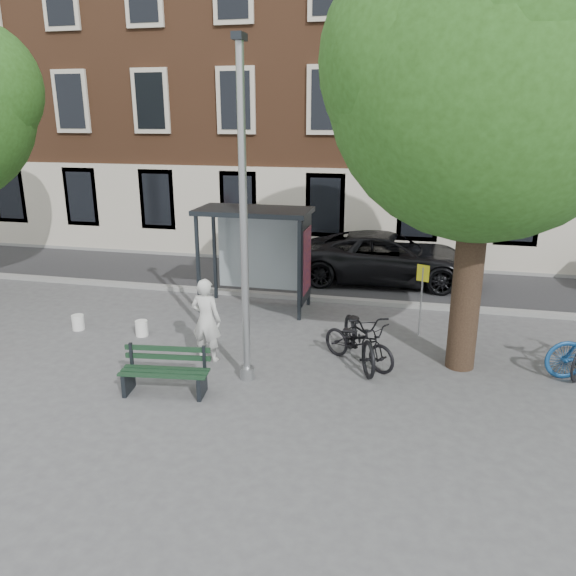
% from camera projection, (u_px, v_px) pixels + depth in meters
% --- Properties ---
extents(ground, '(90.00, 90.00, 0.00)m').
position_uv_depth(ground, '(247.00, 379.00, 10.77)').
color(ground, '#4C4C4F').
rests_on(ground, ground).
extents(road, '(40.00, 4.00, 0.01)m').
position_uv_depth(road, '(314.00, 279.00, 17.28)').
color(road, '#28282B').
rests_on(road, ground).
extents(curb_near, '(40.00, 0.25, 0.12)m').
position_uv_depth(curb_near, '(300.00, 297.00, 15.40)').
color(curb_near, gray).
rests_on(curb_near, ground).
extents(curb_far, '(40.00, 0.25, 0.12)m').
position_uv_depth(curb_far, '(324.00, 262.00, 19.13)').
color(curb_far, gray).
rests_on(curb_far, ground).
extents(building_row, '(30.00, 8.00, 14.00)m').
position_uv_depth(building_row, '(346.00, 55.00, 20.81)').
color(building_row, brown).
rests_on(building_row, ground).
extents(lamppost, '(0.28, 0.35, 6.11)m').
position_uv_depth(lamppost, '(244.00, 236.00, 9.95)').
color(lamppost, '#9EA0A3').
rests_on(lamppost, ground).
extents(tree_right, '(5.76, 5.60, 8.20)m').
position_uv_depth(tree_right, '(490.00, 68.00, 9.54)').
color(tree_right, black).
rests_on(tree_right, ground).
extents(bus_shelter, '(2.85, 1.45, 2.62)m').
position_uv_depth(bus_shelter, '(270.00, 236.00, 14.16)').
color(bus_shelter, '#1E2328').
rests_on(bus_shelter, ground).
extents(painter, '(0.67, 0.48, 1.74)m').
position_uv_depth(painter, '(206.00, 320.00, 11.35)').
color(painter, silver).
rests_on(painter, ground).
extents(bench, '(1.65, 0.71, 0.82)m').
position_uv_depth(bench, '(165.00, 373.00, 10.13)').
color(bench, '#1E2328').
rests_on(bench, ground).
extents(bike_a, '(1.82, 1.51, 0.94)m').
position_uv_depth(bike_a, '(359.00, 342.00, 11.28)').
color(bike_a, black).
rests_on(bike_a, ground).
extents(bike_c, '(1.52, 2.34, 1.16)m').
position_uv_depth(bike_c, '(360.00, 335.00, 11.34)').
color(bike_c, black).
rests_on(bike_c, ground).
extents(car_dark, '(5.42, 2.61, 1.49)m').
position_uv_depth(car_dark, '(388.00, 258.00, 16.87)').
color(car_dark, black).
rests_on(car_dark, ground).
extents(bucket_b, '(0.35, 0.35, 0.36)m').
position_uv_depth(bucket_b, '(142.00, 328.00, 12.82)').
color(bucket_b, white).
rests_on(bucket_b, ground).
extents(bucket_c, '(0.35, 0.35, 0.36)m').
position_uv_depth(bucket_c, '(78.00, 322.00, 13.19)').
color(bucket_c, white).
rests_on(bucket_c, ground).
extents(notice_sign, '(0.27, 0.14, 1.66)m').
position_uv_depth(notice_sign, '(422.00, 287.00, 12.59)').
color(notice_sign, '#9EA0A3').
rests_on(notice_sign, ground).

